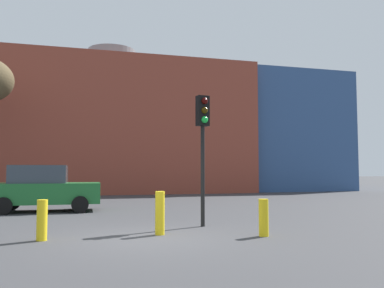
{
  "coord_description": "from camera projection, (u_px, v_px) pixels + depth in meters",
  "views": [
    {
      "loc": [
        -1.33,
        -9.57,
        1.6
      ],
      "look_at": [
        3.79,
        9.76,
        2.98
      ],
      "focal_mm": 37.33,
      "sensor_mm": 36.0,
      "label": 1
    }
  ],
  "objects": [
    {
      "name": "ground_plane",
      "position": [
        143.0,
        239.0,
        9.46
      ],
      "size": [
        200.0,
        200.0,
        0.0
      ],
      "primitive_type": "plane",
      "color": "#38383A"
    },
    {
      "name": "building_backdrop",
      "position": [
        111.0,
        131.0,
        33.6
      ],
      "size": [
        39.19,
        13.42,
        11.88
      ],
      "color": "brown",
      "rests_on": "ground_plane"
    },
    {
      "name": "parked_car_2",
      "position": [
        43.0,
        188.0,
        15.97
      ],
      "size": [
        4.26,
        2.09,
        1.84
      ],
      "color": "#1E662D",
      "rests_on": "ground_plane"
    },
    {
      "name": "traffic_light_island",
      "position": [
        203.0,
        130.0,
        11.79
      ],
      "size": [
        0.4,
        0.39,
        3.85
      ],
      "rotation": [
        0.0,
        0.0,
        -1.4
      ],
      "color": "black",
      "rests_on": "ground_plane"
    },
    {
      "name": "bollard_yellow_0",
      "position": [
        160.0,
        213.0,
        10.11
      ],
      "size": [
        0.24,
        0.24,
        1.09
      ],
      "primitive_type": "cylinder",
      "color": "yellow",
      "rests_on": "ground_plane"
    },
    {
      "name": "bollard_yellow_1",
      "position": [
        264.0,
        218.0,
        9.88
      ],
      "size": [
        0.24,
        0.24,
        0.92
      ],
      "primitive_type": "cylinder",
      "color": "yellow",
      "rests_on": "ground_plane"
    },
    {
      "name": "bollard_yellow_2",
      "position": [
        42.0,
        220.0,
        9.26
      ],
      "size": [
        0.24,
        0.24,
        0.94
      ],
      "primitive_type": "cylinder",
      "color": "yellow",
      "rests_on": "ground_plane"
    }
  ]
}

